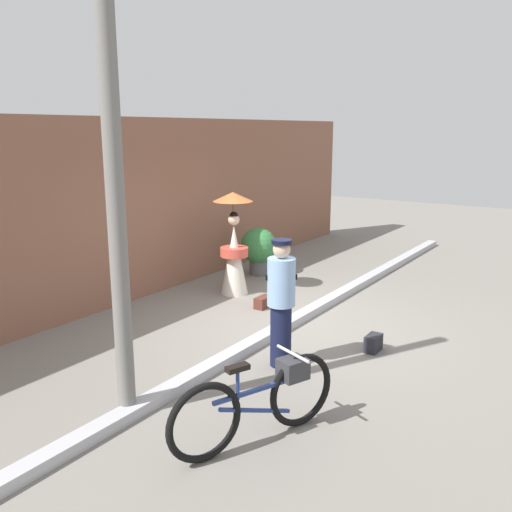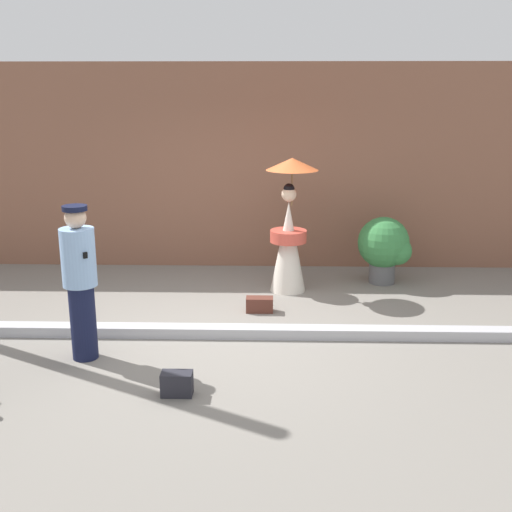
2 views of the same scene
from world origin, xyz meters
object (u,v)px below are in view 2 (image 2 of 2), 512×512
(person_with_parasol, at_px, (289,229))
(potted_plant_by_door, at_px, (385,246))
(backpack_spare, at_px, (177,383))
(person_officer, at_px, (80,280))
(backpack_on_pavement, at_px, (260,304))

(person_with_parasol, height_order, potted_plant_by_door, person_with_parasol)
(person_with_parasol, xyz_separation_m, backpack_spare, (-1.08, -3.06, -0.74))
(person_with_parasol, distance_m, potted_plant_by_door, 1.45)
(person_officer, distance_m, backpack_on_pavement, 2.37)
(potted_plant_by_door, xyz_separation_m, backpack_on_pavement, (-1.74, -1.23, -0.44))
(backpack_on_pavement, height_order, backpack_spare, backpack_spare)
(person_officer, xyz_separation_m, backpack_spare, (1.06, -0.79, -0.73))
(person_officer, xyz_separation_m, potted_plant_by_door, (3.50, 2.64, -0.30))
(potted_plant_by_door, height_order, backpack_on_pavement, potted_plant_by_door)
(potted_plant_by_door, bearing_deg, backpack_on_pavement, -144.62)
(person_officer, relative_size, potted_plant_by_door, 1.68)
(backpack_spare, bearing_deg, backpack_on_pavement, 72.26)
(person_officer, height_order, backpack_spare, person_officer)
(person_officer, bearing_deg, backpack_on_pavement, 38.57)
(person_officer, distance_m, backpack_spare, 1.51)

